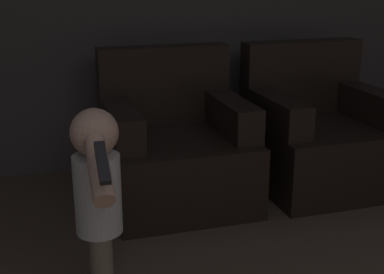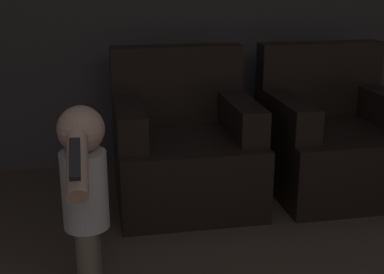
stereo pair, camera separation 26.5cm
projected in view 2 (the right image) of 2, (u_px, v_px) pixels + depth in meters
armchair_left at (184, 149)px, 3.22m from camera, size 0.83×0.82×0.90m
armchair_right at (333, 140)px, 3.38m from camera, size 0.84×0.83×0.90m
person_toddler at (85, 191)px, 2.14m from camera, size 0.19×0.58×0.85m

